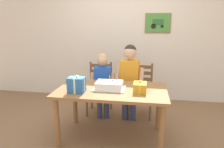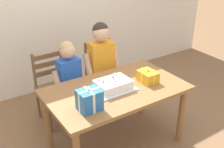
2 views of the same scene
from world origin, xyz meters
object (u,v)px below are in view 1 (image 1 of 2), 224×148
at_px(birthday_cake, 109,85).
at_px(chair_left, 100,88).
at_px(child_younger, 103,80).
at_px(gift_box_beside_cake, 77,85).
at_px(chair_right, 140,90).
at_px(child_older, 130,75).
at_px(gift_box_red_large, 140,87).
at_px(dining_table, 112,95).

xyz_separation_m(birthday_cake, chair_left, (-0.33, 0.87, -0.32)).
bearing_deg(child_younger, chair_left, 114.01).
bearing_deg(gift_box_beside_cake, chair_left, 86.41).
height_order(chair_right, child_older, child_older).
relative_size(chair_left, child_older, 0.71).
relative_size(chair_left, chair_right, 1.00).
bearing_deg(gift_box_red_large, chair_right, 91.21).
relative_size(chair_right, child_younger, 0.81).
bearing_deg(child_older, chair_right, 55.00).
relative_size(birthday_cake, gift_box_red_large, 1.99).
distance_m(birthday_cake, child_older, 0.66).
distance_m(gift_box_beside_cake, chair_right, 1.39).
bearing_deg(child_older, gift_box_beside_cake, -127.46).
bearing_deg(birthday_cake, chair_right, 65.06).
bearing_deg(chair_right, gift_box_beside_cake, -126.91).
distance_m(birthday_cake, chair_left, 0.98).
relative_size(gift_box_beside_cake, child_older, 0.18).
bearing_deg(child_younger, gift_box_beside_cake, -102.13).
xyz_separation_m(birthday_cake, child_older, (0.23, 0.62, -0.00)).
xyz_separation_m(dining_table, child_younger, (-0.26, 0.62, 0.05)).
bearing_deg(gift_box_red_large, dining_table, 170.69).
xyz_separation_m(birthday_cake, chair_right, (0.40, 0.87, -0.32)).
height_order(birthday_cake, child_older, child_older).
relative_size(child_older, child_younger, 1.13).
distance_m(gift_box_red_large, chair_left, 1.24).
bearing_deg(birthday_cake, child_older, 69.61).
xyz_separation_m(chair_left, child_older, (0.56, -0.25, 0.32)).
relative_size(chair_right, child_older, 0.71).
xyz_separation_m(gift_box_red_large, child_older, (-0.19, 0.68, -0.02)).
bearing_deg(child_younger, birthday_cake, -70.27).
distance_m(gift_box_beside_cake, child_older, 1.04).
bearing_deg(gift_box_beside_cake, child_younger, 77.87).
bearing_deg(dining_table, chair_right, 66.93).
xyz_separation_m(dining_table, chair_left, (-0.37, 0.86, -0.18)).
bearing_deg(chair_left, child_younger, -65.99).
bearing_deg(birthday_cake, child_younger, 109.73).
distance_m(dining_table, chair_left, 0.95).
xyz_separation_m(birthday_cake, gift_box_red_large, (0.42, -0.06, 0.01)).
height_order(gift_box_red_large, chair_right, chair_right).
height_order(chair_left, child_younger, child_younger).
bearing_deg(chair_right, dining_table, -113.07).
xyz_separation_m(chair_right, child_older, (-0.17, -0.25, 0.32)).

